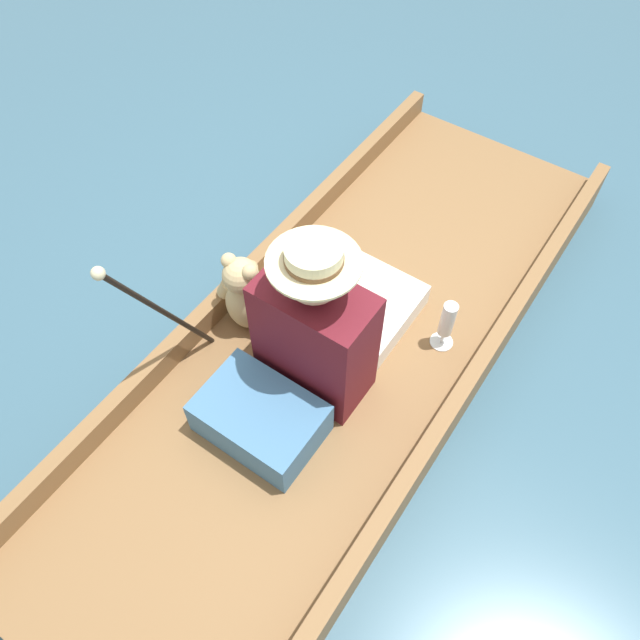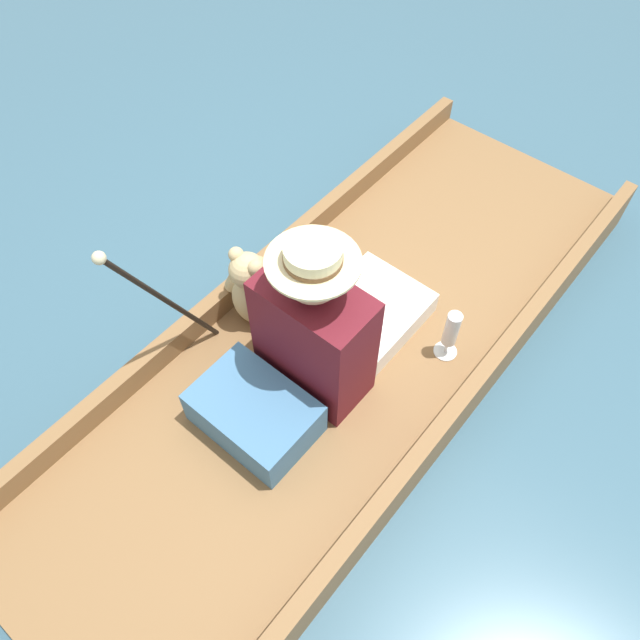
# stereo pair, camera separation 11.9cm
# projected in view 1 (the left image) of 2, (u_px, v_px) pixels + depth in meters

# --- Properties ---
(ground_plane) EXTENTS (16.00, 16.00, 0.00)m
(ground_plane) POSITION_uv_depth(u_px,v_px,m) (343.00, 360.00, 2.72)
(ground_plane) COLOR #385B70
(punt_boat) EXTENTS (1.11, 3.09, 0.26)m
(punt_boat) POSITION_uv_depth(u_px,v_px,m) (344.00, 349.00, 2.65)
(punt_boat) COLOR brown
(punt_boat) RESTS_ON ground_plane
(seat_cushion) EXTENTS (0.44, 0.31, 0.17)m
(seat_cushion) POSITION_uv_depth(u_px,v_px,m) (260.00, 418.00, 2.30)
(seat_cushion) COLOR teal
(seat_cushion) RESTS_ON punt_boat
(seated_person) EXTENTS (0.42, 0.74, 0.77)m
(seated_person) POSITION_uv_depth(u_px,v_px,m) (327.00, 324.00, 2.32)
(seated_person) COLOR white
(seated_person) RESTS_ON punt_boat
(teddy_bear) EXTENTS (0.28, 0.16, 0.40)m
(teddy_bear) POSITION_uv_depth(u_px,v_px,m) (244.00, 295.00, 2.51)
(teddy_bear) COLOR tan
(teddy_bear) RESTS_ON punt_boat
(wine_glass) EXTENTS (0.10, 0.10, 0.25)m
(wine_glass) POSITION_uv_depth(u_px,v_px,m) (447.00, 322.00, 2.48)
(wine_glass) COLOR silver
(wine_glass) RESTS_ON punt_boat
(walking_cane) EXTENTS (0.04, 0.37, 0.80)m
(walking_cane) POSITION_uv_depth(u_px,v_px,m) (154.00, 306.00, 2.13)
(walking_cane) COLOR black
(walking_cane) RESTS_ON punt_boat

